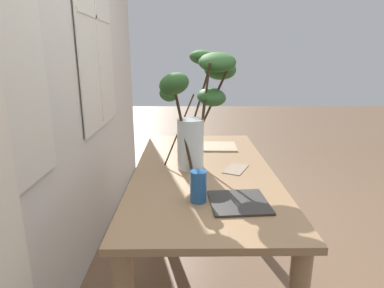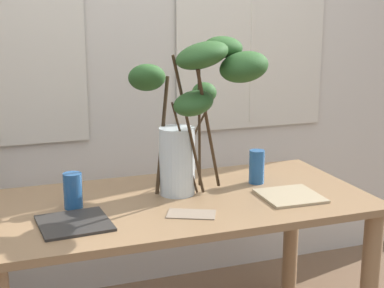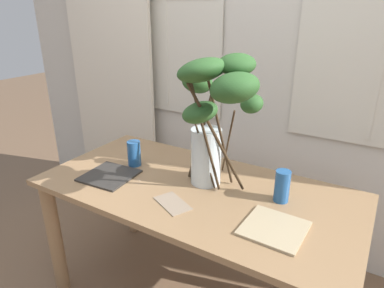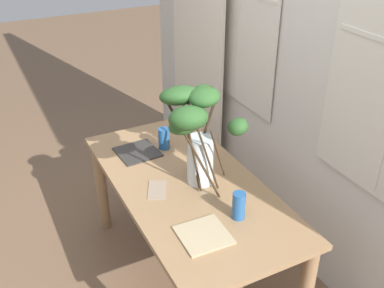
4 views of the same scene
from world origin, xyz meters
TOP-DOWN VIEW (x-y plane):
  - ground at (0.00, 0.00)m, footprint 14.00×14.00m
  - back_wall_with_windows at (0.00, 0.80)m, footprint 4.13×0.14m
  - dining_table at (0.00, 0.00)m, footprint 1.56×0.77m
  - vase_with_branches at (0.08, 0.02)m, footprint 0.56×0.52m
  - drinking_glass_blue_left at (-0.42, 0.04)m, footprint 0.07×0.07m
  - drinking_glass_blue_right at (0.40, 0.09)m, footprint 0.07×0.07m
  - plate_square_left at (-0.44, -0.13)m, footprint 0.26×0.26m
  - plate_square_right at (0.44, -0.13)m, footprint 0.24×0.24m
  - napkin_folded at (-0.01, -0.18)m, footprint 0.21×0.17m

SIDE VIEW (x-z plane):
  - ground at x=0.00m, z-range 0.00..0.00m
  - dining_table at x=0.00m, z-range 0.23..0.96m
  - napkin_folded at x=-0.01m, z-range 0.72..0.73m
  - plate_square_left at x=-0.44m, z-range 0.72..0.73m
  - plate_square_right at x=0.44m, z-range 0.72..0.74m
  - drinking_glass_blue_left at x=-0.42m, z-range 0.72..0.86m
  - drinking_glass_blue_right at x=0.40m, z-range 0.72..0.87m
  - vase_with_branches at x=0.08m, z-range 0.78..1.44m
  - back_wall_with_windows at x=0.00m, z-range 0.01..2.81m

